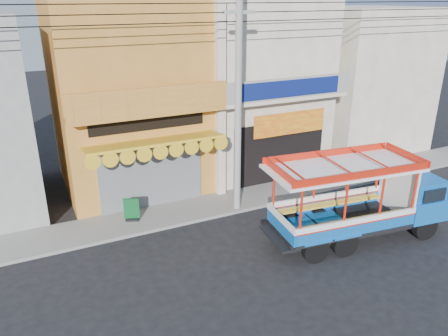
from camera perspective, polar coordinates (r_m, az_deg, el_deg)
name	(u,v)px	position (r m, az deg, el deg)	size (l,w,h in m)	color
ground	(305,243)	(15.89, 10.48, -9.58)	(90.00, 90.00, 0.00)	black
sidewalk	(250,197)	(18.82, 3.44, -3.85)	(30.00, 2.00, 0.12)	slate
shophouse_left	(128,95)	(19.69, -12.45, 9.30)	(6.00, 7.50, 8.24)	#AD7426
shophouse_right	(249,84)	(21.82, 3.27, 10.91)	(6.00, 6.75, 8.24)	#B4A993
party_pilaster	(220,106)	(17.79, -0.46, 8.16)	(0.35, 0.30, 8.00)	#B4A993
filler_building_right	(359,79)	(25.95, 17.18, 11.03)	(6.00, 6.00, 7.60)	#B4A993
utility_pole	(242,86)	(16.28, 2.36, 10.60)	(28.00, 0.26, 9.00)	gray
songthaew_truck	(371,198)	(16.25, 18.71, -3.74)	(6.83, 2.85, 3.10)	black
green_sign	(132,211)	(17.03, -11.95, -5.54)	(0.58, 0.43, 0.91)	black
potted_plant_b	(337,174)	(20.48, 14.56, -0.81)	(0.50, 0.40, 0.90)	#2C5718
potted_plant_c	(342,162)	(22.03, 15.16, 0.72)	(0.50, 0.50, 0.90)	#2C5718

